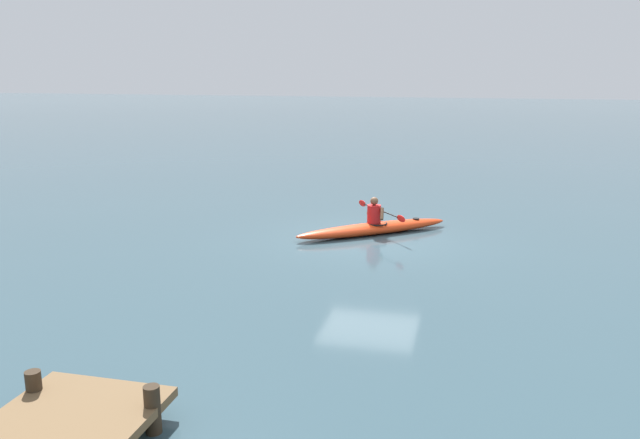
% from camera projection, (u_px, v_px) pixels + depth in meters
% --- Properties ---
extents(ground_plane, '(160.00, 160.00, 0.00)m').
position_uv_depth(ground_plane, '(371.00, 239.00, 16.83)').
color(ground_plane, '#334C56').
extents(kayak, '(3.89, 3.24, 0.31)m').
position_uv_depth(kayak, '(373.00, 228.00, 17.30)').
color(kayak, red).
rests_on(kayak, ground).
extents(kayaker, '(1.56, 1.97, 0.70)m').
position_uv_depth(kayaker, '(375.00, 212.00, 17.22)').
color(kayaker, red).
rests_on(kayaker, kayak).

